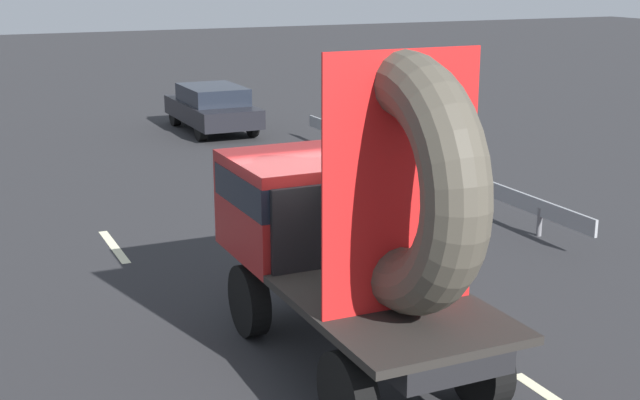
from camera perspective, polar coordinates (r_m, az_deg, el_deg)
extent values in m
plane|color=#28282B|center=(11.91, 1.65, -9.43)|extent=(120.00, 120.00, 0.00)
cylinder|color=black|center=(12.08, -4.65, -6.55)|extent=(0.28, 1.00, 1.00)
cylinder|color=black|center=(12.72, 2.58, -5.38)|extent=(0.28, 1.00, 1.00)
cylinder|color=black|center=(9.55, 1.82, -12.65)|extent=(0.28, 1.00, 1.00)
cylinder|color=black|center=(10.34, 10.42, -10.61)|extent=(0.28, 1.00, 1.00)
cube|color=black|center=(10.96, 2.21, -6.16)|extent=(1.30, 4.87, 0.25)
cube|color=maroon|center=(11.98, -0.96, -0.26)|extent=(2.00, 1.91, 1.35)
cube|color=black|center=(11.86, -0.87, 1.06)|extent=(2.02, 1.81, 0.44)
cube|color=black|center=(10.11, 4.68, -7.00)|extent=(2.00, 2.96, 0.10)
cube|color=black|center=(11.11, 1.13, -1.63)|extent=(1.80, 0.08, 1.10)
torus|color=#474238|center=(9.53, 5.31, 1.10)|extent=(0.72, 2.90, 2.90)
cube|color=red|center=(9.53, 5.31, 1.10)|extent=(1.90, 0.03, 2.90)
cylinder|color=black|center=(28.30, -9.46, 5.47)|extent=(0.23, 0.66, 0.66)
cylinder|color=black|center=(28.76, -6.37, 5.73)|extent=(0.23, 0.66, 0.66)
cylinder|color=black|center=(25.69, -7.80, 4.57)|extent=(0.23, 0.66, 0.66)
cylinder|color=black|center=(26.19, -4.44, 4.87)|extent=(0.23, 0.66, 0.66)
cube|color=black|center=(27.17, -7.06, 5.77)|extent=(1.85, 4.31, 0.56)
cube|color=black|center=(27.00, -7.03, 6.87)|extent=(1.66, 2.41, 0.51)
cube|color=gray|center=(20.45, 6.31, 2.57)|extent=(0.06, 12.06, 0.32)
cylinder|color=slate|center=(16.93, 14.16, -1.40)|extent=(0.10, 0.10, 0.55)
cylinder|color=slate|center=(19.28, 8.58, 0.88)|extent=(0.10, 0.10, 0.55)
cylinder|color=slate|center=(21.79, 4.25, 2.65)|extent=(0.10, 0.10, 0.55)
cylinder|color=slate|center=(24.41, 0.82, 4.03)|extent=(0.10, 0.10, 0.55)
cube|color=beige|center=(16.31, -13.32, -2.97)|extent=(0.16, 2.06, 0.01)
cube|color=beige|center=(16.72, -1.11, -2.11)|extent=(0.16, 2.46, 0.01)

